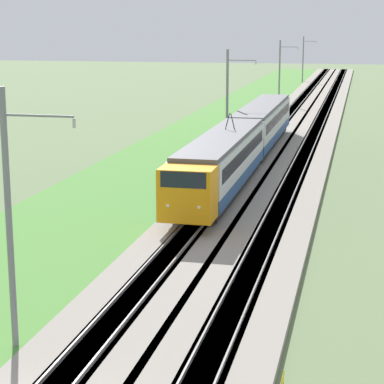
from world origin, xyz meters
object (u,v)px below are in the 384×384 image
(catenary_mast_distant, at_px, (303,59))
(catenary_mast_mid, at_px, (228,100))
(passenger_train, at_px, (245,139))
(catenary_mast_far, at_px, (280,72))
(catenary_mast_near, at_px, (10,219))

(catenary_mast_distant, bearing_deg, catenary_mast_mid, 180.00)
(catenary_mast_mid, distance_m, catenary_mast_distant, 81.86)
(passenger_train, distance_m, catenary_mast_distant, 89.04)
(passenger_train, bearing_deg, catenary_mast_far, -176.90)
(catenary_mast_far, bearing_deg, passenger_train, -176.90)
(catenary_mast_mid, height_order, catenary_mast_distant, catenary_mast_mid)
(catenary_mast_near, xyz_separation_m, catenary_mast_far, (81.86, -0.00, -0.08))
(passenger_train, height_order, catenary_mast_mid, catenary_mast_mid)
(catenary_mast_far, distance_m, catenary_mast_distant, 40.93)
(catenary_mast_mid, height_order, catenary_mast_far, catenary_mast_mid)
(catenary_mast_near, height_order, catenary_mast_distant, catenary_mast_near)
(catenary_mast_near, xyz_separation_m, catenary_mast_distant, (122.79, -0.00, -0.13))
(passenger_train, xyz_separation_m, catenary_mast_mid, (7.12, 2.61, 2.18))
(catenary_mast_far, height_order, catenary_mast_distant, catenary_mast_far)
(catenary_mast_near, relative_size, catenary_mast_mid, 1.01)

